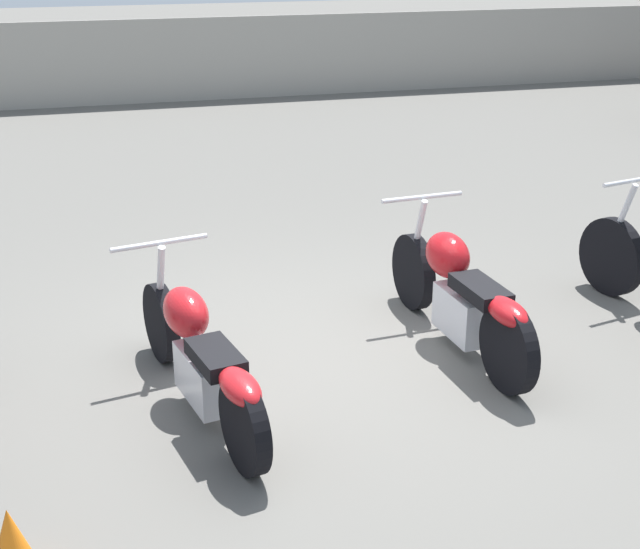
% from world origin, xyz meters
% --- Properties ---
extents(ground_plane, '(60.00, 60.00, 0.00)m').
position_xyz_m(ground_plane, '(0.00, 0.00, 0.00)').
color(ground_plane, '#5B5954').
extents(fence_back, '(40.00, 0.04, 1.42)m').
position_xyz_m(fence_back, '(0.00, 10.17, 0.71)').
color(fence_back, '#9E998E').
rests_on(fence_back, ground_plane).
extents(motorcycle_slot_1, '(0.76, 2.13, 0.95)m').
position_xyz_m(motorcycle_slot_1, '(-0.94, -0.59, 0.40)').
color(motorcycle_slot_1, black).
rests_on(motorcycle_slot_1, ground_plane).
extents(motorcycle_slot_2, '(0.68, 2.11, 0.99)m').
position_xyz_m(motorcycle_slot_2, '(1.04, -0.15, 0.42)').
color(motorcycle_slot_2, black).
rests_on(motorcycle_slot_2, ground_plane).
extents(traffic_cone_near, '(0.26, 0.26, 0.39)m').
position_xyz_m(traffic_cone_near, '(-2.05, -1.91, 0.20)').
color(traffic_cone_near, orange).
rests_on(traffic_cone_near, ground_plane).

